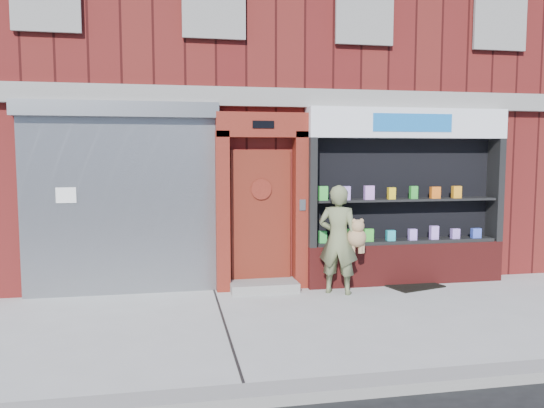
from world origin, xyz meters
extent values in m
plane|color=#9E9E99|center=(0.00, 0.00, 0.00)|extent=(80.00, 80.00, 0.00)
cube|color=gray|center=(0.00, -2.15, 0.06)|extent=(60.00, 0.30, 0.12)
cube|color=#551413|center=(0.00, 6.00, 4.00)|extent=(12.00, 8.00, 8.00)
cube|color=gray|center=(0.00, 1.92, 3.15)|extent=(12.00, 0.16, 0.30)
cube|color=black|center=(3.50, 1.97, 4.80)|extent=(0.90, 0.06, 1.40)
cube|color=gray|center=(3.50, 1.93, 4.80)|extent=(1.00, 0.06, 1.50)
cube|color=gray|center=(-3.00, 1.94, 1.40)|extent=(3.00, 0.10, 2.80)
cube|color=slate|center=(-3.00, 1.88, 2.92)|extent=(3.10, 0.30, 0.24)
cube|color=white|center=(-3.80, 1.88, 1.60)|extent=(0.30, 0.01, 0.24)
cube|color=#611910|center=(-1.40, 1.86, 1.30)|extent=(0.22, 0.28, 2.60)
cube|color=#611910|center=(-0.10, 1.86, 1.30)|extent=(0.22, 0.28, 2.60)
cube|color=#611910|center=(-0.75, 1.86, 2.70)|extent=(1.50, 0.28, 0.40)
cube|color=black|center=(-0.75, 1.71, 2.70)|extent=(0.35, 0.01, 0.12)
cube|color=#601C11|center=(-0.75, 1.97, 1.20)|extent=(1.00, 0.06, 2.20)
cylinder|color=black|center=(-0.75, 1.93, 1.65)|extent=(0.28, 0.02, 0.28)
cylinder|color=#611910|center=(-0.75, 1.92, 1.65)|extent=(0.34, 0.02, 0.34)
cube|color=gray|center=(-0.75, 1.70, 0.07)|extent=(1.10, 0.55, 0.15)
cube|color=slate|center=(-0.10, 1.71, 1.40)|extent=(0.10, 0.02, 0.18)
cube|color=maroon|center=(1.75, 1.80, 0.35)|extent=(3.50, 0.40, 0.70)
cube|color=black|center=(0.06, 1.80, 1.60)|extent=(0.12, 0.40, 1.80)
cube|color=black|center=(3.44, 1.80, 1.60)|extent=(0.12, 0.40, 1.80)
cube|color=black|center=(1.75, 1.99, 1.60)|extent=(3.30, 0.03, 1.80)
cube|color=black|center=(1.75, 1.80, 0.73)|extent=(3.20, 0.36, 0.06)
cube|color=black|center=(1.75, 1.80, 1.45)|extent=(3.20, 0.36, 0.04)
cube|color=white|center=(1.75, 1.80, 2.75)|extent=(3.50, 0.40, 0.50)
cube|color=#1761AD|center=(1.75, 1.59, 2.75)|extent=(1.40, 0.01, 0.30)
cube|color=green|center=(0.25, 1.72, 0.86)|extent=(0.12, 0.09, 0.20)
cube|color=green|center=(0.65, 1.72, 0.87)|extent=(0.17, 0.09, 0.22)
cube|color=green|center=(1.05, 1.72, 0.87)|extent=(0.16, 0.09, 0.21)
cube|color=#24A6B4|center=(1.45, 1.72, 0.85)|extent=(0.15, 0.09, 0.18)
cube|color=#B28AF9|center=(1.85, 1.72, 0.85)|extent=(0.13, 0.09, 0.19)
cube|color=#B888F5|center=(2.25, 1.72, 0.88)|extent=(0.14, 0.09, 0.23)
cube|color=#A57CE0|center=(2.65, 1.72, 0.85)|extent=(0.14, 0.09, 0.17)
cube|color=blue|center=(3.05, 1.72, 0.84)|extent=(0.16, 0.09, 0.17)
cube|color=green|center=(0.25, 1.72, 1.59)|extent=(0.14, 0.09, 0.23)
cube|color=#AF84EF|center=(0.65, 1.72, 1.58)|extent=(0.12, 0.09, 0.23)
cube|color=#C882EB|center=(1.05, 1.72, 1.59)|extent=(0.16, 0.09, 0.23)
cube|color=yellow|center=(1.45, 1.72, 1.57)|extent=(0.12, 0.09, 0.20)
cube|color=green|center=(1.85, 1.72, 1.58)|extent=(0.12, 0.09, 0.22)
cube|color=orange|center=(2.25, 1.72, 1.57)|extent=(0.17, 0.09, 0.20)
cube|color=orange|center=(2.65, 1.72, 1.57)|extent=(0.15, 0.09, 0.21)
imported|color=#656D47|center=(0.39, 1.33, 0.87)|extent=(0.76, 0.68, 1.75)
sphere|color=#9B764D|center=(0.67, 1.26, 0.91)|extent=(0.31, 0.31, 0.31)
sphere|color=#9B764D|center=(0.67, 1.21, 1.10)|extent=(0.21, 0.21, 0.21)
sphere|color=#9B764D|center=(0.61, 1.21, 1.18)|extent=(0.07, 0.07, 0.07)
sphere|color=#9B764D|center=(0.74, 1.21, 1.18)|extent=(0.07, 0.07, 0.07)
cylinder|color=#9B764D|center=(0.57, 1.26, 0.75)|extent=(0.07, 0.07, 0.19)
cylinder|color=#9B764D|center=(0.78, 1.26, 0.75)|extent=(0.07, 0.07, 0.19)
cylinder|color=#9B764D|center=(0.61, 1.24, 0.75)|extent=(0.07, 0.07, 0.19)
cylinder|color=#9B764D|center=(0.74, 1.24, 0.75)|extent=(0.07, 0.07, 0.19)
cube|color=black|center=(1.79, 1.53, 0.01)|extent=(1.03, 0.85, 0.02)
camera|label=1|loc=(-2.21, -6.68, 2.22)|focal=35.00mm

